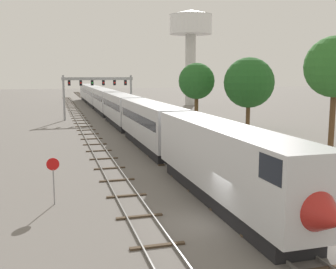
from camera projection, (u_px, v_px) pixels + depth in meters
name	position (u px, v px, depth m)	size (l,w,h in m)	color
ground_plane	(212.00, 224.00, 21.38)	(400.00, 400.00, 0.00)	slate
track_main	(105.00, 114.00, 78.96)	(2.60, 200.00, 0.16)	slate
track_near	(85.00, 128.00, 58.45)	(2.60, 160.00, 0.16)	slate
passenger_train	(111.00, 104.00, 70.73)	(3.04, 116.24, 4.80)	silver
signal_gantry	(98.00, 87.00, 69.40)	(12.10, 0.49, 7.60)	#999BA0
water_tower	(191.00, 30.00, 99.98)	(10.61, 10.61, 23.39)	beige
stop_sign	(53.00, 174.00, 24.29)	(0.76, 0.08, 2.88)	gray
trackside_tree_left	(335.00, 67.00, 38.80)	(5.92, 5.92, 11.48)	brown
trackside_tree_mid	(249.00, 83.00, 54.27)	(6.77, 6.77, 10.05)	brown
trackside_tree_right	(197.00, 81.00, 57.95)	(5.19, 5.19, 9.41)	brown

